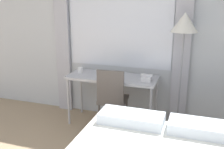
# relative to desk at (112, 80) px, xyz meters

# --- Properties ---
(wall_back_with_window) EXTENTS (5.49, 0.13, 2.70)m
(wall_back_with_window) POSITION_rel_desk_xyz_m (0.08, 0.35, 0.65)
(wall_back_with_window) COLOR silver
(wall_back_with_window) RESTS_ON ground_plane
(desk) EXTENTS (1.35, 0.54, 0.77)m
(desk) POSITION_rel_desk_xyz_m (0.00, 0.00, 0.00)
(desk) COLOR #B2B2B7
(desk) RESTS_ON ground_plane
(desk_chair) EXTENTS (0.43, 0.43, 0.95)m
(desk_chair) POSITION_rel_desk_xyz_m (0.07, -0.22, -0.17)
(desk_chair) COLOR #59514C
(desk_chair) RESTS_ON ground_plane
(standing_lamp) EXTENTS (0.36, 0.36, 1.73)m
(standing_lamp) POSITION_rel_desk_xyz_m (0.99, 0.03, 0.78)
(standing_lamp) COLOR #4C4C51
(standing_lamp) RESTS_ON ground_plane
(telephone) EXTENTS (0.16, 0.17, 0.09)m
(telephone) POSITION_rel_desk_xyz_m (0.53, -0.05, 0.11)
(telephone) COLOR silver
(telephone) RESTS_ON desk
(book) EXTENTS (0.30, 0.23, 0.02)m
(book) POSITION_rel_desk_xyz_m (-0.04, 0.02, 0.08)
(book) COLOR #33664C
(book) RESTS_ON desk
(mug) EXTENTS (0.08, 0.08, 0.09)m
(mug) POSITION_rel_desk_xyz_m (-0.53, 0.01, 0.11)
(mug) COLOR white
(mug) RESTS_ON desk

